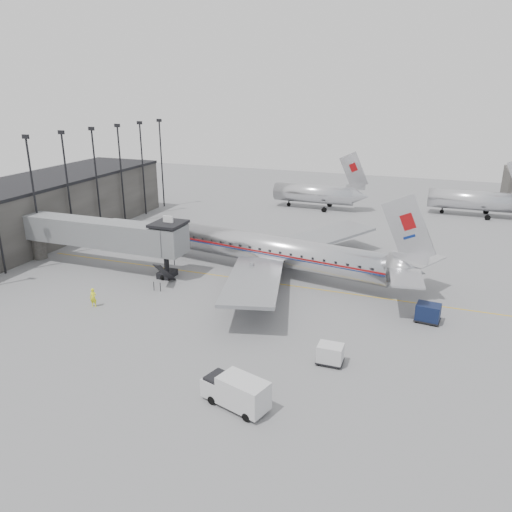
{
  "coord_description": "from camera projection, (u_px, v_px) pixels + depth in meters",
  "views": [
    {
      "loc": [
        18.73,
        -42.55,
        20.77
      ],
      "look_at": [
        0.89,
        5.26,
        3.2
      ],
      "focal_mm": 35.0,
      "sensor_mm": 36.0,
      "label": 1
    }
  ],
  "objects": [
    {
      "name": "jet_bridge",
      "position": [
        110.0,
        235.0,
        58.04
      ],
      "size": [
        21.0,
        6.2,
        7.1
      ],
      "color": "#585A5D",
      "rests_on": "ground"
    },
    {
      "name": "service_van",
      "position": [
        236.0,
        391.0,
        33.66
      ],
      "size": [
        5.15,
        3.17,
        2.27
      ],
      "rotation": [
        0.0,
        0.0,
        -0.3
      ],
      "color": "silver",
      "rests_on": "ground"
    },
    {
      "name": "distant_aircraft_mid",
      "position": [
        474.0,
        200.0,
        82.5
      ],
      "size": [
        16.39,
        3.2,
        10.26
      ],
      "color": "silver",
      "rests_on": "ground"
    },
    {
      "name": "ground",
      "position": [
        230.0,
        301.0,
        50.65
      ],
      "size": [
        160.0,
        160.0,
        0.0
      ],
      "primitive_type": "plane",
      "color": "slate",
      "rests_on": "ground"
    },
    {
      "name": "distant_aircraft_near",
      "position": [
        315.0,
        193.0,
        87.56
      ],
      "size": [
        16.39,
        3.2,
        10.26
      ],
      "color": "silver",
      "rests_on": "ground"
    },
    {
      "name": "floodlight_masts",
      "position": [
        82.0,
        180.0,
        68.53
      ],
      "size": [
        0.9,
        42.25,
        15.25
      ],
      "color": "black",
      "rests_on": "ground"
    },
    {
      "name": "baggage_cart_white",
      "position": [
        330.0,
        354.0,
        38.96
      ],
      "size": [
        2.06,
        1.57,
        1.61
      ],
      "rotation": [
        0.0,
        0.0,
        0.01
      ],
      "color": "silver",
      "rests_on": "ground"
    },
    {
      "name": "apron_line",
      "position": [
        276.0,
        283.0,
        54.97
      ],
      "size": [
        60.0,
        0.15,
        0.01
      ],
      "primitive_type": "cube",
      "rotation": [
        0.0,
        0.0,
        1.57
      ],
      "color": "gold",
      "rests_on": "ground"
    },
    {
      "name": "baggage_cart_navy",
      "position": [
        428.0,
        313.0,
        45.83
      ],
      "size": [
        2.4,
        1.93,
        1.74
      ],
      "rotation": [
        0.0,
        0.0,
        -0.11
      ],
      "color": "#0E1838",
      "rests_on": "ground"
    },
    {
      "name": "ramp_worker",
      "position": [
        93.0,
        298.0,
        48.99
      ],
      "size": [
        0.76,
        0.57,
        1.9
      ],
      "primitive_type": "imported",
      "rotation": [
        0.0,
        0.0,
        0.18
      ],
      "color": "#F1F81D",
      "rests_on": "ground"
    },
    {
      "name": "terminal",
      "position": [
        34.0,
        212.0,
        69.44
      ],
      "size": [
        12.0,
        46.0,
        8.0
      ],
      "primitive_type": "cube",
      "color": "#353330",
      "rests_on": "ground"
    },
    {
      "name": "airliner",
      "position": [
        275.0,
        251.0,
        57.0
      ],
      "size": [
        34.8,
        32.0,
        11.07
      ],
      "rotation": [
        0.0,
        0.0,
        -0.16
      ],
      "color": "silver",
      "rests_on": "ground"
    }
  ]
}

